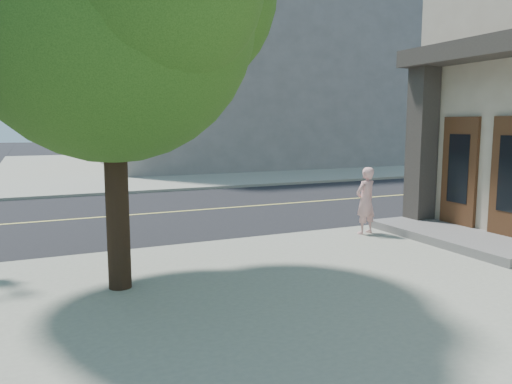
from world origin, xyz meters
name	(u,v)px	position (x,y,z in m)	size (l,w,h in m)	color
road_ew	(0,225)	(0.00, 4.50, 0.01)	(140.00, 9.00, 0.01)	black
sidewalk_ne	(234,162)	(13.50, 21.50, 0.06)	(29.00, 25.00, 0.12)	gray
filler_ne	(237,58)	(14.00, 22.00, 7.12)	(18.00, 16.00, 14.00)	slate
man_on_phone	(366,201)	(7.84, -0.78, 0.90)	(0.57, 0.37, 1.55)	#DD9D98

